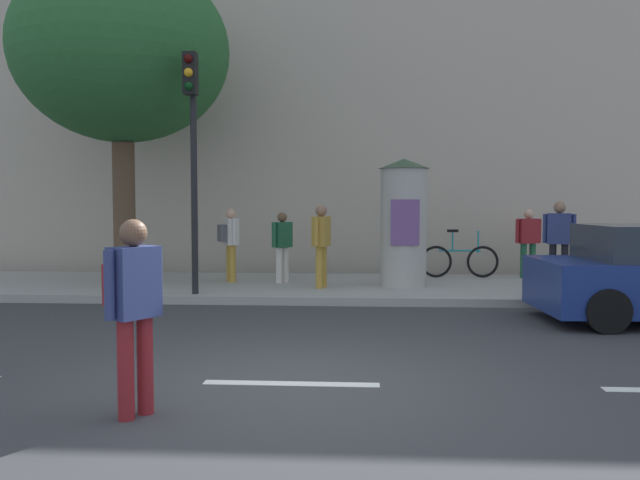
{
  "coord_description": "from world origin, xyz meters",
  "views": [
    {
      "loc": [
        0.72,
        -6.5,
        1.84
      ],
      "look_at": [
        0.17,
        2.0,
        1.36
      ],
      "focal_mm": 36.54,
      "sensor_mm": 36.0,
      "label": 1
    }
  ],
  "objects": [
    {
      "name": "ground_plane",
      "position": [
        0.0,
        0.0,
        0.0
      ],
      "size": [
        80.0,
        80.0,
        0.0
      ],
      "primitive_type": "plane",
      "color": "#38383A"
    },
    {
      "name": "sidewalk_curb",
      "position": [
        0.0,
        7.0,
        0.07
      ],
      "size": [
        36.0,
        4.0,
        0.15
      ],
      "primitive_type": "cube",
      "color": "#9E9B93",
      "rests_on": "ground_plane"
    },
    {
      "name": "lane_markings",
      "position": [
        0.0,
        0.0,
        0.0
      ],
      "size": [
        25.8,
        0.16,
        0.01
      ],
      "color": "silver",
      "rests_on": "ground_plane"
    },
    {
      "name": "building_backdrop",
      "position": [
        0.0,
        12.0,
        5.81
      ],
      "size": [
        36.0,
        5.0,
        11.62
      ],
      "primitive_type": "cube",
      "color": "#B7A893",
      "rests_on": "ground_plane"
    },
    {
      "name": "traffic_light",
      "position": [
        -2.38,
        5.24,
        3.1
      ],
      "size": [
        0.24,
        0.45,
        4.39
      ],
      "color": "black",
      "rests_on": "sidewalk_curb"
    },
    {
      "name": "poster_column",
      "position": [
        1.55,
        6.73,
        1.46
      ],
      "size": [
        1.03,
        1.03,
        2.58
      ],
      "color": "#B2ADA3",
      "rests_on": "sidewalk_curb"
    },
    {
      "name": "street_tree",
      "position": [
        -4.25,
        6.82,
        4.95
      ],
      "size": [
        4.42,
        4.42,
        6.71
      ],
      "color": "brown",
      "rests_on": "sidewalk_curb"
    },
    {
      "name": "pedestrian_with_bag",
      "position": [
        -1.24,
        -1.08,
        1.01
      ],
      "size": [
        0.51,
        0.51,
        1.71
      ],
      "color": "maroon",
      "rests_on": "ground_plane"
    },
    {
      "name": "pedestrian_in_red_top",
      "position": [
        4.45,
        8.37,
        1.05
      ],
      "size": [
        0.61,
        0.37,
        1.55
      ],
      "color": "#1E5938",
      "rests_on": "sidewalk_curb"
    },
    {
      "name": "pedestrian_tallest",
      "position": [
        4.66,
        6.79,
        1.17
      ],
      "size": [
        0.61,
        0.36,
        1.72
      ],
      "color": "black",
      "rests_on": "sidewalk_curb"
    },
    {
      "name": "pedestrian_in_light_jacket",
      "position": [
        -0.97,
        7.14,
        1.01
      ],
      "size": [
        0.42,
        0.48,
        1.49
      ],
      "color": "silver",
      "rests_on": "sidewalk_curb"
    },
    {
      "name": "pedestrian_near_pole",
      "position": [
        -0.09,
        6.36,
        1.12
      ],
      "size": [
        0.36,
        0.62,
        1.65
      ],
      "color": "#B78C33",
      "rests_on": "sidewalk_curb"
    },
    {
      "name": "pedestrian_with_backpack",
      "position": [
        -2.1,
        7.21,
        1.08
      ],
      "size": [
        0.5,
        0.53,
        1.57
      ],
      "color": "#B78C33",
      "rests_on": "sidewalk_curb"
    },
    {
      "name": "bicycle_leaning",
      "position": [
        2.92,
        8.34,
        0.54
      ],
      "size": [
        1.77,
        0.12,
        1.09
      ],
      "color": "black",
      "rests_on": "sidewalk_curb"
    }
  ]
}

